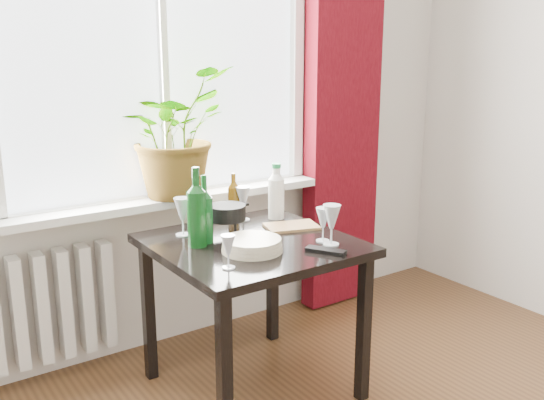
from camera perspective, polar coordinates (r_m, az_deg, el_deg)
window at (r=3.16m, az=-10.41°, el=14.11°), size 1.72×0.08×1.62m
windowsill at (r=3.19m, az=-9.27°, el=0.08°), size 1.72×0.20×0.04m
curtain at (r=3.70m, az=6.71°, el=9.50°), size 0.50×0.12×2.56m
radiator at (r=3.13m, az=-21.83°, el=-9.66°), size 0.80×0.10×0.55m
table at (r=2.78m, az=-1.88°, el=-5.67°), size 0.85×0.85×0.74m
potted_plant at (r=3.12m, az=-9.27°, el=6.31°), size 0.77×0.75×0.66m
wine_bottle_left at (r=2.65m, az=-7.12°, el=-0.58°), size 0.09×0.09×0.36m
wine_bottle_right at (r=2.70m, az=-6.36°, el=-0.83°), size 0.07×0.07×0.31m
bottle_amber at (r=3.06m, az=-3.63°, el=0.36°), size 0.07×0.07×0.24m
cleaning_bottle at (r=3.07m, az=0.41°, el=0.88°), size 0.10×0.10×0.29m
wineglass_front_right at (r=2.68m, az=5.63°, el=-2.31°), size 0.11×0.11×0.19m
wineglass_far_right at (r=2.73m, az=4.83°, el=-2.29°), size 0.07×0.07×0.16m
wineglass_back_center at (r=3.05m, az=-2.74°, el=-0.30°), size 0.10×0.10×0.18m
wineglass_back_left at (r=2.83m, az=-8.41°, el=-1.53°), size 0.08×0.08×0.18m
wineglass_front_left at (r=2.40m, az=-4.14°, el=-4.86°), size 0.06×0.06×0.14m
plate_stack at (r=2.60m, az=-1.88°, el=-4.25°), size 0.29×0.29×0.06m
fondue_pot at (r=2.85m, az=-4.25°, el=-1.81°), size 0.25×0.24×0.14m
tv_remote at (r=2.60m, az=5.08°, el=-4.79°), size 0.13×0.18×0.02m
cutting_board at (r=2.95m, az=1.85°, el=-2.50°), size 0.29×0.23×0.01m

